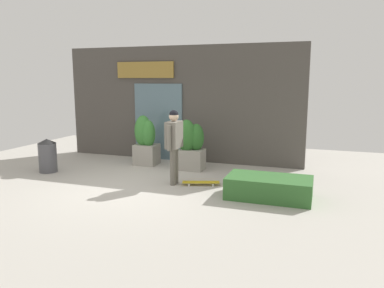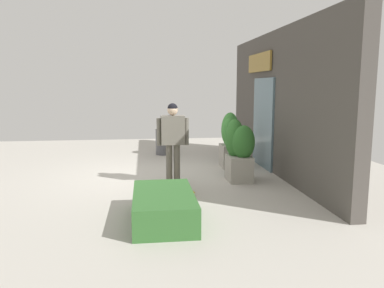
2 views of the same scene
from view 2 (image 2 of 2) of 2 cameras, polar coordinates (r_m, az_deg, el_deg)
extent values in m
plane|color=#B2ADA3|center=(8.71, -6.52, -4.68)|extent=(12.00, 12.00, 0.00)
cube|color=#4C4742|center=(9.02, 12.84, 6.08)|extent=(7.03, 0.25, 3.26)
cube|color=slate|center=(9.60, 10.64, 3.15)|extent=(1.48, 0.06, 2.20)
cube|color=olive|center=(9.94, 10.08, 11.95)|extent=(1.77, 0.05, 0.46)
cylinder|color=#666056|center=(7.84, -2.29, -3.02)|extent=(0.13, 0.13, 0.83)
cylinder|color=#666056|center=(7.83, -3.46, -3.05)|extent=(0.13, 0.13, 0.83)
cube|color=#6B665B|center=(7.72, -2.91, 2.11)|extent=(0.26, 0.48, 0.59)
cylinder|color=#6B665B|center=(7.75, -0.83, 1.91)|extent=(0.09, 0.09, 0.56)
cylinder|color=#6B665B|center=(7.71, -5.01, 1.83)|extent=(0.09, 0.09, 0.56)
sphere|color=beige|center=(7.69, -2.94, 5.11)|extent=(0.21, 0.21, 0.21)
sphere|color=black|center=(7.68, -2.94, 5.39)|extent=(0.20, 0.20, 0.20)
cube|color=gold|center=(7.35, -1.59, -6.60)|extent=(0.84, 0.44, 0.02)
cylinder|color=silver|center=(7.17, 0.02, -7.33)|extent=(0.06, 0.05, 0.05)
cylinder|color=silver|center=(7.09, -1.48, -7.52)|extent=(0.06, 0.05, 0.05)
cylinder|color=silver|center=(7.64, -1.69, -6.33)|extent=(0.06, 0.05, 0.05)
cylinder|color=silver|center=(7.56, -3.12, -6.50)|extent=(0.06, 0.05, 0.05)
cube|color=gray|center=(9.52, 5.97, -1.79)|extent=(0.61, 0.53, 0.56)
ellipsoid|color=#387A33|center=(9.49, 5.74, 2.14)|extent=(0.48, 0.44, 0.86)
ellipsoid|color=#387A33|center=(9.58, 6.44, 1.34)|extent=(0.42, 0.52, 0.53)
ellipsoid|color=#387A33|center=(9.31, 5.75, 1.68)|extent=(0.37, 0.39, 0.74)
cube|color=gray|center=(8.18, 7.07, -3.64)|extent=(0.63, 0.49, 0.54)
ellipsoid|color=#2D6628|center=(8.15, 6.45, 0.81)|extent=(0.48, 0.39, 0.84)
ellipsoid|color=#2D6628|center=(7.99, 7.76, 0.24)|extent=(0.39, 0.48, 0.72)
ellipsoid|color=#2D6628|center=(8.19, 6.66, 0.37)|extent=(0.51, 0.46, 0.69)
cylinder|color=#4C4C51|center=(11.23, -4.34, 0.30)|extent=(0.44, 0.44, 0.74)
cone|color=black|center=(11.17, -4.36, 2.46)|extent=(0.45, 0.45, 0.11)
cube|color=#33662D|center=(5.80, -4.29, -9.35)|extent=(1.65, 0.90, 0.43)
camera|label=1|loc=(8.35, -64.59, 5.96)|focal=35.04mm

